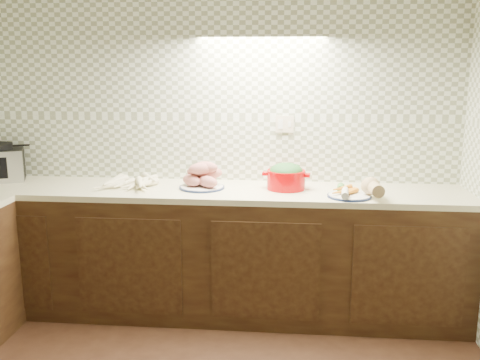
# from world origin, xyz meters

# --- Properties ---
(room) EXTENTS (3.60, 3.60, 2.60)m
(room) POSITION_xyz_m (0.00, 0.00, 1.63)
(room) COLOR black
(room) RESTS_ON ground
(counter) EXTENTS (3.60, 3.60, 0.90)m
(counter) POSITION_xyz_m (-0.68, 0.68, 0.45)
(counter) COLOR black
(counter) RESTS_ON ground
(parsnip_pile) EXTENTS (0.35, 0.38, 0.08)m
(parsnip_pile) POSITION_xyz_m (-0.48, 1.49, 0.93)
(parsnip_pile) COLOR #F5EAC3
(parsnip_pile) RESTS_ON counter
(sweet_potato_plate) EXTENTS (0.32, 0.31, 0.19)m
(sweet_potato_plate) POSITION_xyz_m (-0.01, 1.52, 0.97)
(sweet_potato_plate) COLOR #162147
(sweet_potato_plate) RESTS_ON counter
(onion_bowl) EXTENTS (0.16, 0.16, 0.12)m
(onion_bowl) POSITION_xyz_m (-0.04, 1.63, 0.95)
(onion_bowl) COLOR black
(onion_bowl) RESTS_ON counter
(dutch_oven) EXTENTS (0.33, 0.29, 0.18)m
(dutch_oven) POSITION_xyz_m (0.57, 1.54, 0.99)
(dutch_oven) COLOR #B20104
(dutch_oven) RESTS_ON counter
(veg_plate) EXTENTS (0.34, 0.29, 0.13)m
(veg_plate) POSITION_xyz_m (1.04, 1.36, 0.95)
(veg_plate) COLOR #162147
(veg_plate) RESTS_ON counter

